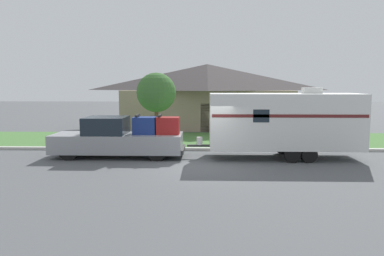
{
  "coord_description": "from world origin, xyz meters",
  "views": [
    {
      "loc": [
        -0.03,
        -15.59,
        3.43
      ],
      "look_at": [
        -0.58,
        1.87,
        1.4
      ],
      "focal_mm": 35.0,
      "sensor_mm": 36.0,
      "label": 1
    }
  ],
  "objects": [
    {
      "name": "mailbox",
      "position": [
        -2.02,
        4.9,
        1.07
      ],
      "size": [
        0.48,
        0.2,
        1.39
      ],
      "color": "brown",
      "rests_on": "ground_plane"
    },
    {
      "name": "ground_plane",
      "position": [
        0.0,
        0.0,
        0.0
      ],
      "size": [
        120.0,
        120.0,
        0.0
      ],
      "primitive_type": "plane",
      "color": "#515456"
    },
    {
      "name": "house_across_street",
      "position": [
        0.24,
        15.05,
        2.63
      ],
      "size": [
        13.91,
        7.84,
        5.08
      ],
      "color": "gray",
      "rests_on": "ground_plane"
    },
    {
      "name": "pickup_truck",
      "position": [
        -4.02,
        1.87,
        0.9
      ],
      "size": [
        6.21,
        2.07,
        2.03
      ],
      "color": "black",
      "rests_on": "ground_plane"
    },
    {
      "name": "lawn_strip",
      "position": [
        0.0,
        7.4,
        0.01
      ],
      "size": [
        80.0,
        7.0,
        0.03
      ],
      "color": "#477538",
      "rests_on": "ground_plane"
    },
    {
      "name": "travel_trailer",
      "position": [
        3.71,
        1.87,
        1.76
      ],
      "size": [
        7.97,
        2.43,
        3.3
      ],
      "color": "black",
      "rests_on": "ground_plane"
    },
    {
      "name": "tree_in_yard",
      "position": [
        -2.81,
        6.31,
        2.96
      ],
      "size": [
        2.31,
        2.31,
        4.13
      ],
      "color": "brown",
      "rests_on": "ground_plane"
    },
    {
      "name": "curb_strip",
      "position": [
        0.0,
        3.75,
        0.07
      ],
      "size": [
        80.0,
        0.3,
        0.14
      ],
      "color": "beige",
      "rests_on": "ground_plane"
    }
  ]
}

